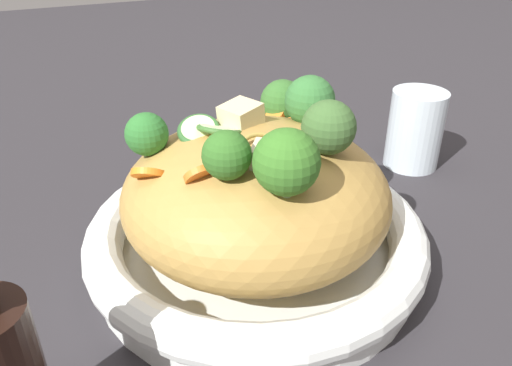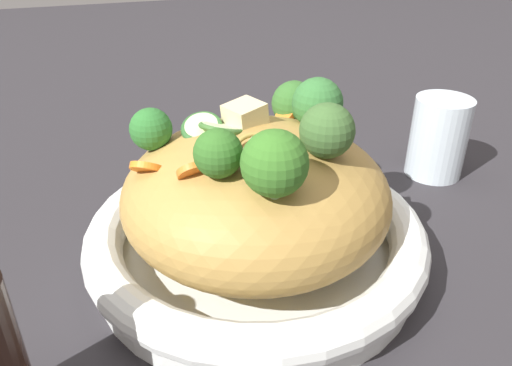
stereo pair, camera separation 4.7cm
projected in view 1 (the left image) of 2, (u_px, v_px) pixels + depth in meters
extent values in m
plane|color=#2B292C|center=(256.00, 261.00, 0.52)|extent=(3.00, 3.00, 0.00)
cylinder|color=white|center=(256.00, 254.00, 0.51)|extent=(0.31, 0.31, 0.02)
torus|color=white|center=(256.00, 232.00, 0.50)|extent=(0.33, 0.33, 0.04)
ellipsoid|color=#AB8340|center=(256.00, 194.00, 0.48)|extent=(0.25, 0.25, 0.12)
torus|color=#A78B3E|center=(256.00, 150.00, 0.45)|extent=(0.07, 0.07, 0.02)
torus|color=#A2813A|center=(191.00, 168.00, 0.44)|extent=(0.06, 0.06, 0.03)
torus|color=#AA8C3D|center=(264.00, 153.00, 0.42)|extent=(0.05, 0.04, 0.02)
torus|color=#A87C39|center=(267.00, 172.00, 0.45)|extent=(0.09, 0.08, 0.03)
cone|color=#98BB79|center=(149.00, 156.00, 0.47)|extent=(0.03, 0.03, 0.02)
sphere|color=#2C6C2C|center=(147.00, 134.00, 0.46)|extent=(0.06, 0.06, 0.04)
cone|color=#A3B973|center=(309.00, 124.00, 0.51)|extent=(0.03, 0.03, 0.01)
sphere|color=#326B32|center=(310.00, 101.00, 0.50)|extent=(0.07, 0.07, 0.05)
cone|color=#A2B879|center=(327.00, 152.00, 0.44)|extent=(0.03, 0.03, 0.02)
sphere|color=#3B5F2D|center=(329.00, 127.00, 0.43)|extent=(0.06, 0.06, 0.05)
cone|color=#9AB570|center=(282.00, 123.00, 0.56)|extent=(0.03, 0.02, 0.02)
sphere|color=#326328|center=(283.00, 102.00, 0.55)|extent=(0.05, 0.05, 0.05)
cone|color=#9DBC6E|center=(227.00, 178.00, 0.40)|extent=(0.03, 0.03, 0.02)
sphere|color=#306423|center=(227.00, 155.00, 0.39)|extent=(0.06, 0.06, 0.04)
cone|color=#9EBD72|center=(285.00, 194.00, 0.39)|extent=(0.04, 0.04, 0.02)
sphere|color=#376F24|center=(286.00, 162.00, 0.38)|extent=(0.07, 0.07, 0.05)
cylinder|color=orange|center=(200.00, 175.00, 0.40)|extent=(0.03, 0.02, 0.02)
cylinder|color=orange|center=(298.00, 119.00, 0.54)|extent=(0.03, 0.02, 0.02)
cylinder|color=orange|center=(275.00, 115.00, 0.53)|extent=(0.03, 0.03, 0.02)
cylinder|color=orange|center=(149.00, 174.00, 0.43)|extent=(0.04, 0.04, 0.02)
cylinder|color=beige|center=(219.00, 130.00, 0.46)|extent=(0.05, 0.05, 0.02)
torus|color=#3A672D|center=(219.00, 130.00, 0.46)|extent=(0.06, 0.06, 0.02)
cylinder|color=#BFD896|center=(198.00, 130.00, 0.47)|extent=(0.04, 0.04, 0.02)
torus|color=#2C5A2A|center=(198.00, 130.00, 0.47)|extent=(0.05, 0.05, 0.02)
cube|color=beige|center=(326.00, 131.00, 0.47)|extent=(0.03, 0.03, 0.02)
cube|color=beige|center=(270.00, 159.00, 0.41)|extent=(0.04, 0.04, 0.03)
cube|color=beige|center=(245.00, 117.00, 0.48)|extent=(0.04, 0.04, 0.03)
cylinder|color=silver|center=(415.00, 129.00, 0.68)|extent=(0.07, 0.07, 0.10)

